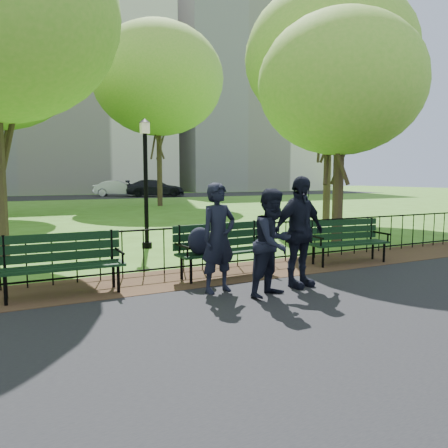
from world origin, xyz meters
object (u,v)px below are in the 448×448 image
park_bench_main (213,243)px  tree_mid_e (330,59)px  person_left (219,238)px  park_bench_left_a (62,257)px  tree_far_e (158,79)px  park_bench_right_a (346,236)px  tree_near_e (341,85)px  sedan_dark (155,188)px  lamppost (146,178)px  person_mid (273,243)px  sedan_silver (118,188)px  person_right (299,232)px

park_bench_main → tree_mid_e: (8.23, 6.72, 5.76)m
tree_mid_e → person_left: (-8.56, -7.63, -5.54)m
park_bench_left_a → tree_far_e: bearing=68.2°
park_bench_right_a → tree_near_e: tree_near_e is taller
tree_far_e → sedan_dark: 14.63m
park_bench_main → person_left: size_ratio=1.10×
lamppost → tree_near_e: 5.84m
person_mid → sedan_silver: person_mid is taller
person_mid → person_right: 0.78m
park_bench_right_a → person_mid: person_mid is taller
tree_far_e → person_left: 22.15m
tree_far_e → person_mid: (-5.08, -20.86, -6.94)m
person_mid → sedan_dark: (8.72, 33.17, -0.07)m
park_bench_main → tree_mid_e: tree_mid_e is taller
park_bench_left_a → tree_mid_e: (10.84, 6.67, 5.82)m
person_mid → person_right: size_ratio=0.90×
person_left → lamppost: bearing=76.6°
park_bench_main → tree_mid_e: 12.09m
person_right → person_mid: bearing=-166.3°
park_bench_left_a → sedan_dark: size_ratio=0.35×
park_bench_right_a → lamppost: 5.23m
tree_near_e → sedan_silver: bearing=87.8°
tree_mid_e → tree_far_e: 13.01m
person_right → tree_near_e: bearing=32.4°
lamppost → person_left: 4.90m
lamppost → tree_near_e: bearing=-17.4°
park_bench_left_a → park_bench_main: bearing=-0.5°
lamppost → person_left: size_ratio=1.90×
park_bench_right_a → sedan_dark: size_ratio=0.35×
park_bench_main → park_bench_left_a: size_ratio=1.03×
park_bench_left_a → person_right: person_right is taller
tree_near_e → sedan_silver: (1.20, 31.54, -3.61)m
park_bench_left_a → person_mid: 3.33m
park_bench_left_a → tree_mid_e: 13.99m
person_left → person_right: size_ratio=0.94×
park_bench_main → lamppost: bearing=86.9°
park_bench_right_a → tree_near_e: size_ratio=0.29×
tree_far_e → person_mid: bearing=-103.7°
person_left → park_bench_right_a: bearing=4.1°
lamppost → tree_mid_e: size_ratio=0.36×
person_mid → tree_mid_e: bearing=25.5°
lamppost → person_mid: size_ratio=1.99×
person_left → sedan_silver: size_ratio=0.40×
lamppost → sedan_dark: lamppost is taller
park_bench_left_a → tree_mid_e: bearing=32.3°
tree_mid_e → person_mid: 12.71m
person_mid → sedan_dark: size_ratio=0.32×
tree_mid_e → tree_far_e: bearing=102.6°
park_bench_left_a → lamppost: size_ratio=0.56×
park_bench_left_a → sedan_silver: sedan_silver is taller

